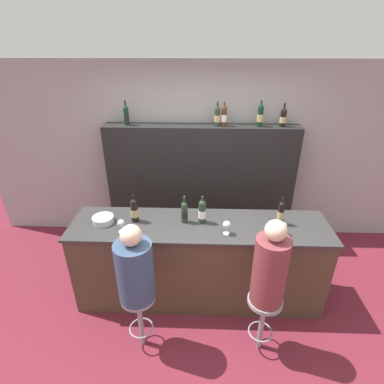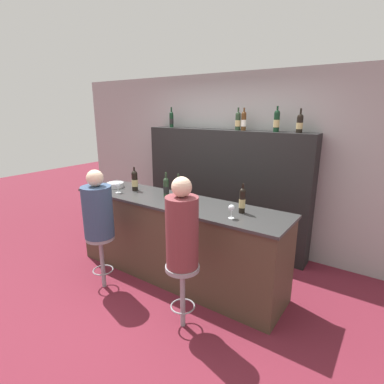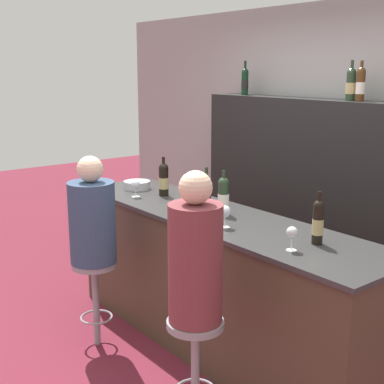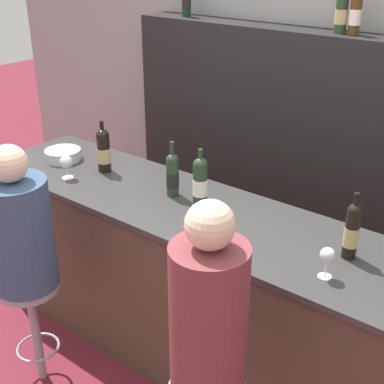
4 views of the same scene
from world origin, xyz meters
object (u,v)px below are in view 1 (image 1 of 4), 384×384
Objects in this scene: wine_bottle_backbar_0 at (126,115)px; guest_seated_left at (135,268)px; wine_bottle_counter_0 at (134,210)px; wine_glass_0 at (121,224)px; wine_glass_1 at (227,225)px; bar_stool_left at (139,307)px; wine_bottle_backbar_1 at (217,116)px; guest_seated_right at (270,268)px; wine_bottle_backbar_2 at (224,116)px; wine_bottle_counter_2 at (202,211)px; bar_stool_right at (263,311)px; wine_bottle_backbar_4 at (283,117)px; wine_bottle_counter_3 at (281,213)px; metal_bowl at (103,219)px; wine_bottle_counter_1 at (184,212)px; wine_glass_2 at (284,226)px; wine_bottle_backbar_3 at (260,115)px.

guest_seated_left is (0.42, -1.89, -0.93)m from wine_bottle_backbar_0.
wine_bottle_counter_0 is 2.26× the size of wine_glass_0.
wine_glass_1 is 0.23× the size of bar_stool_left.
wine_bottle_backbar_1 is 0.36× the size of guest_seated_right.
wine_glass_0 is (-1.10, -1.37, -0.80)m from wine_bottle_backbar_2.
wine_bottle_counter_2 is (0.74, 0.00, 0.00)m from wine_bottle_counter_0.
wine_bottle_backbar_2 is 0.47× the size of bar_stool_right.
wine_bottle_counter_2 is 1.72m from wine_bottle_backbar_4.
wine_bottle_backbar_0 is (-1.85, 1.16, 0.76)m from wine_bottle_counter_3.
wine_bottle_counter_2 is 1.15m from bar_stool_right.
wine_bottle_counter_3 is 1.07× the size of wine_bottle_backbar_4.
wine_bottle_backbar_2 is 0.77m from wine_bottle_backbar_4.
wine_bottle_counter_0 is 0.36m from metal_bowl.
wine_bottle_backbar_0 is 1.07× the size of wine_bottle_backbar_4.
wine_bottle_counter_0 is at bearing 100.88° from guest_seated_left.
wine_bottle_backbar_2 reaches higher than guest_seated_right.
wine_bottle_counter_1 is 0.89m from metal_bowl.
bar_stool_right is (0.35, -0.52, -0.62)m from wine_glass_1.
wine_bottle_backbar_0 is (-1.02, 1.16, 0.76)m from wine_bottle_counter_2.
wine_bottle_counter_2 is 0.48× the size of bar_stool_right.
wine_bottle_backbar_1 is at bearing 115.31° from wine_glass_2.
wine_bottle_backbar_1 is at bearing 102.51° from bar_stool_right.
wine_bottle_backbar_0 reaches higher than bar_stool_left.
guest_seated_left is (-1.43, -0.73, -0.17)m from wine_bottle_counter_3.
wine_bottle_backbar_3 is 1.10× the size of wine_bottle_backbar_4.
wine_bottle_counter_0 is at bearing 100.88° from bar_stool_left.
wine_bottle_backbar_4 reaches higher than guest_seated_right.
wine_glass_0 is (-1.01, -1.37, -0.80)m from wine_bottle_backbar_1.
metal_bowl is (-0.06, -1.20, -0.86)m from wine_bottle_backbar_0.
wine_bottle_counter_0 is 1.38× the size of metal_bowl.
wine_bottle_backbar_3 is at bearing 57.56° from wine_bottle_counter_2.
wine_bottle_backbar_0 is 0.97× the size of wine_bottle_backbar_3.
wine_bottle_counter_0 is 0.41× the size of guest_seated_left.
wine_bottle_backbar_2 is (-0.57, 1.16, 0.76)m from wine_bottle_counter_3.
guest_seated_left is 0.91× the size of guest_seated_right.
wine_bottle_backbar_4 is 0.38× the size of guest_seated_left.
wine_glass_2 reaches higher than wine_glass_0.
guest_seated_right is at bearing -28.71° from wine_bottle_counter_0.
metal_bowl is at bearing 145.33° from wine_glass_0.
wine_bottle_counter_2 is at bearing 165.71° from wine_glass_2.
wine_bottle_backbar_4 is 0.35× the size of guest_seated_right.
bar_stool_right is at bearing -113.70° from wine_glass_2.
wine_bottle_counter_2 reaches higher than wine_bottle_counter_1.
wine_bottle_counter_2 is at bearing -102.99° from wine_bottle_backbar_2.
wine_bottle_backbar_2 reaches higher than bar_stool_left.
guest_seated_right is at bearing 153.43° from bar_stool_right.
wine_bottle_counter_1 is 1.25m from bar_stool_right.
wine_bottle_backbar_3 is 2.71m from bar_stool_left.
wine_glass_2 is 1.91m from metal_bowl.
wine_bottle_backbar_4 is at bearing 77.02° from guest_seated_right.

